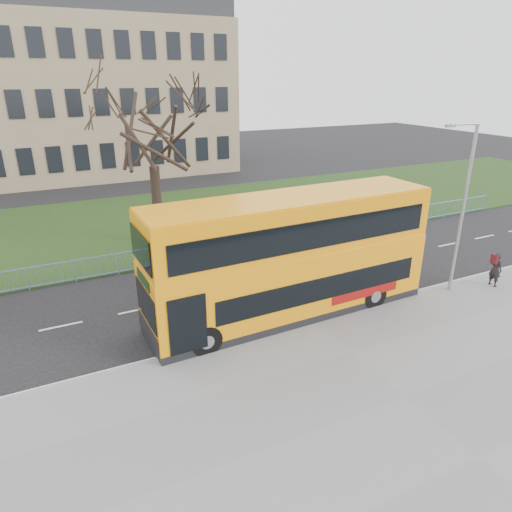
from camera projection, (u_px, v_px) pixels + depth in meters
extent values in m
plane|color=black|center=(292.00, 306.00, 19.45)|extent=(120.00, 120.00, 0.00)
cube|color=slate|center=(405.00, 398.00, 13.80)|extent=(80.00, 10.50, 0.12)
cube|color=gray|center=(311.00, 320.00, 18.13)|extent=(80.00, 0.20, 0.14)
cube|color=#1E3312|center=(187.00, 217.00, 31.36)|extent=(80.00, 15.40, 0.08)
cube|color=#8F755A|center=(66.00, 99.00, 43.99)|extent=(30.00, 15.00, 14.00)
cube|color=#FF980A|center=(290.00, 280.00, 18.31)|extent=(11.67, 3.03, 2.16)
cube|color=#FF980A|center=(291.00, 251.00, 17.84)|extent=(11.67, 3.03, 0.37)
cube|color=#FF980A|center=(292.00, 223.00, 17.41)|extent=(11.61, 2.97, 1.93)
cube|color=black|center=(324.00, 289.00, 17.41)|extent=(8.95, 0.25, 0.94)
cube|color=black|center=(312.00, 236.00, 16.32)|extent=(10.68, 0.29, 1.05)
cylinder|color=black|center=(206.00, 340.00, 15.84)|extent=(1.16, 0.34, 1.15)
cylinder|color=black|center=(374.00, 295.00, 19.06)|extent=(1.16, 0.34, 1.15)
imported|color=black|center=(495.00, 269.00, 20.75)|extent=(0.42, 0.60, 1.59)
cylinder|color=gray|center=(462.00, 212.00, 19.29)|extent=(0.14, 0.14, 7.25)
cylinder|color=gray|center=(464.00, 124.00, 17.78)|extent=(1.27, 0.30, 0.09)
cube|color=gray|center=(450.00, 126.00, 17.63)|extent=(0.43, 0.23, 0.11)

